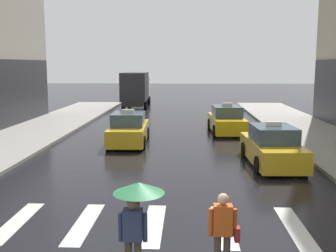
{
  "coord_description": "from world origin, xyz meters",
  "views": [
    {
      "loc": [
        0.84,
        -6.81,
        4.08
      ],
      "look_at": [
        0.14,
        8.0,
        1.8
      ],
      "focal_mm": 42.95,
      "sensor_mm": 36.0,
      "label": 1
    }
  ],
  "objects_px": {
    "pedestrian_with_umbrella": "(137,204)",
    "pedestrian_with_handbag": "(223,229)",
    "taxi_second": "(129,130)",
    "taxi_third": "(226,121)",
    "taxi_lead": "(272,147)",
    "box_truck": "(136,88)"
  },
  "relations": [
    {
      "from": "taxi_second",
      "to": "taxi_third",
      "type": "height_order",
      "value": "same"
    },
    {
      "from": "taxi_third",
      "to": "pedestrian_with_handbag",
      "type": "xyz_separation_m",
      "value": [
        -1.67,
        -16.73,
        0.21
      ]
    },
    {
      "from": "taxi_lead",
      "to": "taxi_second",
      "type": "relative_size",
      "value": 1.01
    },
    {
      "from": "pedestrian_with_umbrella",
      "to": "pedestrian_with_handbag",
      "type": "xyz_separation_m",
      "value": [
        1.64,
        0.31,
        -0.58
      ]
    },
    {
      "from": "taxi_lead",
      "to": "pedestrian_with_umbrella",
      "type": "distance_m",
      "value": 10.22
    },
    {
      "from": "pedestrian_with_umbrella",
      "to": "pedestrian_with_handbag",
      "type": "distance_m",
      "value": 1.77
    },
    {
      "from": "taxi_second",
      "to": "pedestrian_with_handbag",
      "type": "relative_size",
      "value": 2.78
    },
    {
      "from": "taxi_third",
      "to": "pedestrian_with_umbrella",
      "type": "relative_size",
      "value": 2.38
    },
    {
      "from": "taxi_second",
      "to": "box_truck",
      "type": "bearing_deg",
      "value": 95.94
    },
    {
      "from": "taxi_second",
      "to": "taxi_third",
      "type": "relative_size",
      "value": 0.99
    },
    {
      "from": "taxi_lead",
      "to": "box_truck",
      "type": "bearing_deg",
      "value": 111.24
    },
    {
      "from": "taxi_third",
      "to": "box_truck",
      "type": "bearing_deg",
      "value": 118.06
    },
    {
      "from": "pedestrian_with_umbrella",
      "to": "taxi_second",
      "type": "bearing_deg",
      "value": 98.91
    },
    {
      "from": "taxi_lead",
      "to": "taxi_third",
      "type": "distance_m",
      "value": 7.93
    },
    {
      "from": "taxi_third",
      "to": "pedestrian_with_handbag",
      "type": "distance_m",
      "value": 16.81
    },
    {
      "from": "box_truck",
      "to": "pedestrian_with_handbag",
      "type": "distance_m",
      "value": 30.74
    },
    {
      "from": "taxi_lead",
      "to": "taxi_second",
      "type": "distance_m",
      "value": 7.73
    },
    {
      "from": "taxi_third",
      "to": "taxi_lead",
      "type": "bearing_deg",
      "value": -81.99
    },
    {
      "from": "taxi_second",
      "to": "pedestrian_with_umbrella",
      "type": "height_order",
      "value": "pedestrian_with_umbrella"
    },
    {
      "from": "taxi_second",
      "to": "taxi_lead",
      "type": "bearing_deg",
      "value": -32.59
    },
    {
      "from": "pedestrian_with_handbag",
      "to": "taxi_second",
      "type": "bearing_deg",
      "value": 105.98
    },
    {
      "from": "taxi_lead",
      "to": "pedestrian_with_umbrella",
      "type": "relative_size",
      "value": 2.38
    }
  ]
}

